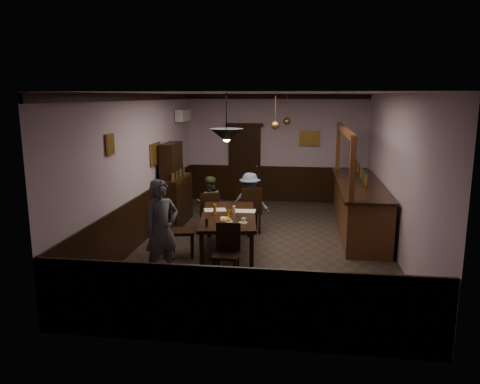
% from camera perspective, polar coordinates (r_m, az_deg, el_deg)
% --- Properties ---
extents(room, '(5.01, 8.01, 3.01)m').
position_cam_1_polar(room, '(9.20, 2.98, 2.57)').
color(room, '#2D2621').
rests_on(room, ground).
extents(dining_table, '(1.30, 2.32, 0.75)m').
position_cam_1_polar(dining_table, '(8.85, -1.46, -3.17)').
color(dining_table, black).
rests_on(dining_table, ground).
extents(chair_far_left, '(0.50, 0.50, 0.92)m').
position_cam_1_polar(chair_far_left, '(10.15, -3.78, -2.31)').
color(chair_far_left, black).
rests_on(chair_far_left, ground).
extents(chair_far_right, '(0.55, 0.55, 1.03)m').
position_cam_1_polar(chair_far_right, '(10.11, 1.31, -1.99)').
color(chair_far_right, black).
rests_on(chair_far_right, ground).
extents(chair_near, '(0.41, 0.41, 0.93)m').
position_cam_1_polar(chair_near, '(7.63, -1.57, -7.00)').
color(chair_near, black).
rests_on(chair_near, ground).
extents(chair_side, '(0.53, 0.53, 1.03)m').
position_cam_1_polar(chair_side, '(8.75, -7.63, -4.25)').
color(chair_side, black).
rests_on(chair_side, ground).
extents(person_standing, '(0.70, 0.71, 1.65)m').
position_cam_1_polar(person_standing, '(7.71, -9.52, -4.53)').
color(person_standing, '#52525E').
rests_on(person_standing, ground).
extents(person_seated_left, '(0.66, 0.56, 1.22)m').
position_cam_1_polar(person_seated_left, '(10.39, -3.76, -1.39)').
color(person_seated_left, '#43462A').
rests_on(person_seated_left, ground).
extents(person_seated_right, '(0.89, 0.59, 1.29)m').
position_cam_1_polar(person_seated_right, '(10.37, 1.21, -1.18)').
color(person_seated_right, slate).
rests_on(person_seated_right, ground).
extents(newspaper_left, '(0.49, 0.40, 0.01)m').
position_cam_1_polar(newspaper_left, '(9.18, -3.05, -2.19)').
color(newspaper_left, silver).
rests_on(newspaper_left, dining_table).
extents(newspaper_right, '(0.43, 0.32, 0.01)m').
position_cam_1_polar(newspaper_right, '(9.08, 0.57, -2.33)').
color(newspaper_right, silver).
rests_on(newspaper_right, dining_table).
extents(napkin, '(0.17, 0.17, 0.00)m').
position_cam_1_polar(napkin, '(8.61, -1.90, -3.14)').
color(napkin, '#FFCB5D').
rests_on(napkin, dining_table).
extents(saucer, '(0.15, 0.15, 0.01)m').
position_cam_1_polar(saucer, '(8.26, 0.36, -3.76)').
color(saucer, white).
rests_on(saucer, dining_table).
extents(coffee_cup, '(0.09, 0.09, 0.07)m').
position_cam_1_polar(coffee_cup, '(8.26, 0.43, -3.43)').
color(coffee_cup, white).
rests_on(coffee_cup, saucer).
extents(pastry_plate, '(0.22, 0.22, 0.01)m').
position_cam_1_polar(pastry_plate, '(8.32, -1.64, -3.62)').
color(pastry_plate, white).
rests_on(pastry_plate, dining_table).
extents(pastry_ring_a, '(0.13, 0.13, 0.04)m').
position_cam_1_polar(pastry_ring_a, '(8.28, -2.05, -3.51)').
color(pastry_ring_a, '#C68C47').
rests_on(pastry_ring_a, pastry_plate).
extents(pastry_ring_b, '(0.13, 0.13, 0.04)m').
position_cam_1_polar(pastry_ring_b, '(8.34, -1.46, -3.39)').
color(pastry_ring_b, '#C68C47').
rests_on(pastry_ring_b, pastry_plate).
extents(soda_can, '(0.07, 0.07, 0.12)m').
position_cam_1_polar(soda_can, '(8.72, -1.32, -2.56)').
color(soda_can, orange).
rests_on(soda_can, dining_table).
extents(beer_glass, '(0.06, 0.06, 0.20)m').
position_cam_1_polar(beer_glass, '(8.83, -3.09, -2.12)').
color(beer_glass, '#BF721E').
rests_on(beer_glass, dining_table).
extents(water_glass, '(0.06, 0.06, 0.15)m').
position_cam_1_polar(water_glass, '(8.88, -0.75, -2.18)').
color(water_glass, silver).
rests_on(water_glass, dining_table).
extents(pepper_mill, '(0.04, 0.04, 0.14)m').
position_cam_1_polar(pepper_mill, '(8.07, -4.09, -3.68)').
color(pepper_mill, black).
rests_on(pepper_mill, dining_table).
extents(sideboard, '(0.51, 1.43, 1.89)m').
position_cam_1_polar(sideboard, '(10.96, -8.08, 0.02)').
color(sideboard, black).
rests_on(sideboard, ground).
extents(bar_counter, '(0.94, 4.06, 2.28)m').
position_cam_1_polar(bar_counter, '(10.67, 14.25, -1.55)').
color(bar_counter, '#532816').
rests_on(bar_counter, ground).
extents(door_back, '(0.90, 0.06, 2.10)m').
position_cam_1_polar(door_back, '(13.25, 0.55, 3.43)').
color(door_back, black).
rests_on(door_back, ground).
extents(ac_unit, '(0.20, 0.85, 0.30)m').
position_cam_1_polar(ac_unit, '(12.37, -6.98, 9.27)').
color(ac_unit, white).
rests_on(ac_unit, ground).
extents(picture_left_small, '(0.04, 0.28, 0.36)m').
position_cam_1_polar(picture_left_small, '(8.16, -15.56, 5.61)').
color(picture_left_small, olive).
rests_on(picture_left_small, ground).
extents(picture_left_large, '(0.04, 0.62, 0.48)m').
position_cam_1_polar(picture_left_large, '(10.45, -10.23, 4.61)').
color(picture_left_large, olive).
rests_on(picture_left_large, ground).
extents(picture_back, '(0.55, 0.04, 0.42)m').
position_cam_1_polar(picture_back, '(13.07, 8.47, 6.50)').
color(picture_back, olive).
rests_on(picture_back, ground).
extents(pendant_iron, '(0.56, 0.56, 0.80)m').
position_cam_1_polar(pendant_iron, '(7.78, -1.65, 6.92)').
color(pendant_iron, black).
rests_on(pendant_iron, ground).
extents(pendant_brass_mid, '(0.20, 0.20, 0.81)m').
position_cam_1_polar(pendant_brass_mid, '(10.68, 4.30, 8.13)').
color(pendant_brass_mid, '#BF8C3F').
rests_on(pendant_brass_mid, ground).
extents(pendant_brass_far, '(0.20, 0.20, 0.81)m').
position_cam_1_polar(pendant_brass_far, '(12.34, 5.74, 8.58)').
color(pendant_brass_far, '#BF8C3F').
rests_on(pendant_brass_far, ground).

